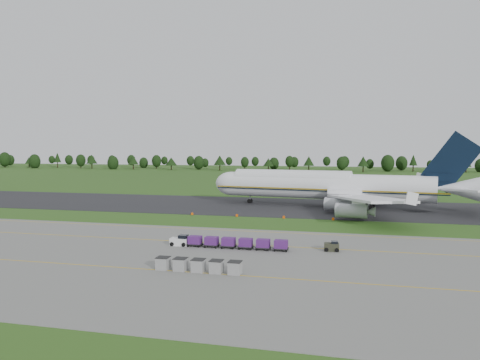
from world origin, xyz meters
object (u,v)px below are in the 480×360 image
(aircraft, at_px, (331,186))
(uld_row, at_px, (198,265))
(utility_cart, at_px, (331,247))
(edge_markers, at_px, (260,216))
(baggage_train, at_px, (226,242))

(aircraft, bearing_deg, uld_row, -100.61)
(utility_cart, bearing_deg, aircraft, 92.94)
(utility_cart, relative_size, uld_row, 0.21)
(uld_row, relative_size, edge_markers, 0.34)
(baggage_train, distance_m, utility_cart, 16.21)
(aircraft, xyz_separation_m, baggage_train, (-13.36, -55.50, -4.69))
(edge_markers, bearing_deg, utility_cart, -60.84)
(baggage_train, bearing_deg, edge_markers, 92.03)
(aircraft, bearing_deg, edge_markers, -122.49)
(aircraft, bearing_deg, utility_cart, -87.06)
(baggage_train, xyz_separation_m, edge_markers, (-1.16, 32.71, -0.69))
(baggage_train, height_order, utility_cart, baggage_train)
(baggage_train, relative_size, utility_cart, 8.22)
(baggage_train, xyz_separation_m, utility_cart, (16.12, 1.74, -0.31))
(edge_markers, bearing_deg, uld_row, -88.25)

